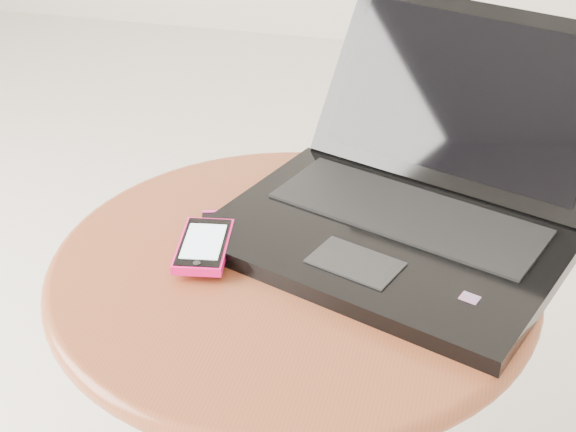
# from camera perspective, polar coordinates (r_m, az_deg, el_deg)

# --- Properties ---
(table) EXTENTS (0.57, 0.57, 0.45)m
(table) POSITION_cam_1_polar(r_m,az_deg,el_deg) (1.03, 0.27, -7.52)
(table) COLOR #5A301C
(table) RESTS_ON ground
(laptop) EXTENTS (0.51, 0.52, 0.23)m
(laptop) POSITION_cam_1_polar(r_m,az_deg,el_deg) (1.03, 8.33, 1.30)
(laptop) COLOR black
(laptop) RESTS_ON table
(phone_black) EXTENTS (0.09, 0.12, 0.01)m
(phone_black) POSITION_cam_1_polar(r_m,az_deg,el_deg) (1.01, -4.33, -1.36)
(phone_black) COLOR black
(phone_black) RESTS_ON table
(phone_pink) EXTENTS (0.07, 0.11, 0.01)m
(phone_pink) POSITION_cam_1_polar(r_m,az_deg,el_deg) (0.98, -5.74, -2.02)
(phone_pink) COLOR #FB0E6C
(phone_pink) RESTS_ON phone_black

